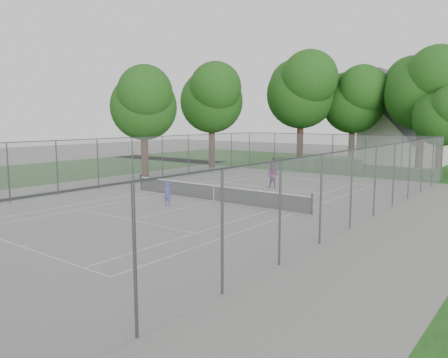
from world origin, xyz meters
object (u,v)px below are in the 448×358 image
Objects in this scene: girl_player at (168,194)px; woman_player at (273,175)px; tennis_net at (214,192)px; house at (404,126)px.

girl_player is 9.06m from woman_player.
house reaches higher than tennis_net.
woman_player is (1.45, 8.94, 0.26)m from girl_player.
girl_player reaches higher than tennis_net.
tennis_net is 1.26× the size of house.
tennis_net is 9.60× the size of girl_player.
woman_player is at bearing -95.85° from house.
woman_player is (0.31, 6.21, 0.42)m from tennis_net.
tennis_net is 6.23m from woman_player.
tennis_net is at bearing -121.81° from girl_player.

